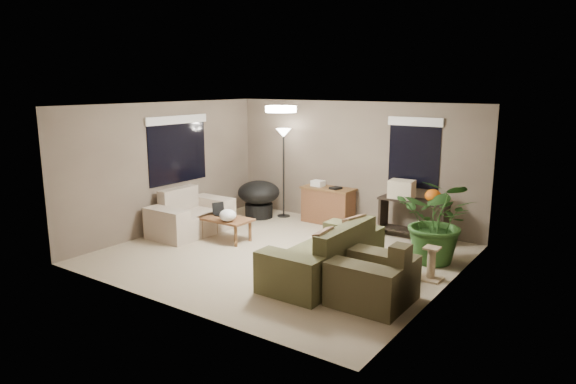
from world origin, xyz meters
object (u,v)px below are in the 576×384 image
Objects in this scene: armchair at (374,281)px; coffee_table at (225,221)px; main_sofa at (327,258)px; houseplant at (438,230)px; console_table at (413,216)px; loveseat at (190,218)px; cat_scratching_post at (431,266)px; floor_lamp at (284,143)px; desk at (328,205)px; papasan_chair at (259,196)px.

coffee_table is (-3.47, 0.97, 0.06)m from armchair.
houseplant reaches higher than main_sofa.
coffee_table is 3.78m from houseplant.
console_table is at bearing 128.61° from houseplant.
main_sofa is 2.62m from console_table.
loveseat is 3.20× the size of cat_scratching_post.
loveseat is 0.84× the size of floor_lamp.
desk is at bearing 146.94° from cat_scratching_post.
main_sofa is at bearing -148.62° from cat_scratching_post.
floor_lamp is (0.76, 2.06, 1.30)m from loveseat.
main_sofa is 2.20× the size of armchair.
armchair is at bearing -15.58° from coffee_table.
loveseat is 0.88m from coffee_table.
coffee_table is 0.71× the size of houseplant.
main_sofa is 2.00× the size of desk.
coffee_table is 0.52× the size of floor_lamp.
coffee_table is 1.75m from papasan_chair.
console_table is at bearing -2.15° from desk.
loveseat is 4.24m from console_table.
floor_lamp reaches higher than cat_scratching_post.
floor_lamp is (0.40, 0.36, 1.13)m from papasan_chair.
coffee_table is at bearing -176.20° from cat_scratching_post.
main_sofa is 1.95m from houseplant.
armchair is 1.00× the size of coffee_table.
papasan_chair is at bearing 161.94° from cat_scratching_post.
papasan_chair reaches higher than desk.
floor_lamp is (-3.58, 2.99, 1.30)m from armchair.
houseplant is 0.86m from cat_scratching_post.
houseplant is (3.75, -1.00, -1.05)m from floor_lamp.
armchair is 0.91× the size of desk.
armchair is 3.60m from coffee_table.
main_sofa is at bearing 156.65° from armchair.
houseplant reaches higher than cat_scratching_post.
floor_lamp reaches higher than console_table.
armchair is 2.01m from houseplant.
desk is at bearing 4.89° from floor_lamp.
loveseat reaches higher than desk.
desk and console_table have the same top height.
console_table is at bearing 6.54° from papasan_chair.
floor_lamp is at bearing -175.11° from desk.
console_table is 0.93× the size of houseplant.
armchair is 0.77× the size of console_table.
floor_lamp reaches higher than loveseat.
papasan_chair is at bearing 146.58° from armchair.
loveseat is 1.14× the size of houseplant.
loveseat is at bearing -166.79° from houseplant.
main_sofa is 3.89m from floor_lamp.
floor_lamp reaches higher than houseplant.
floor_lamp is 3.82× the size of cat_scratching_post.
desk is 2.20× the size of cat_scratching_post.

